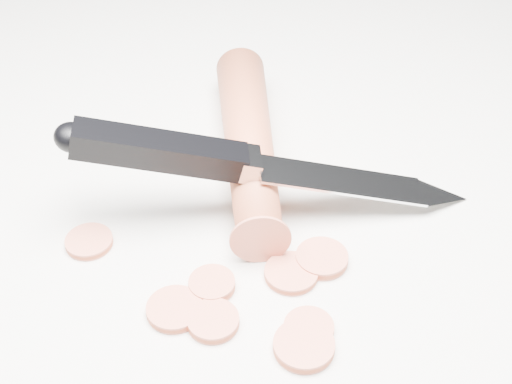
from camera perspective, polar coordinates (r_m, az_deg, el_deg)
name	(u,v)px	position (r m, az deg, el deg)	size (l,w,h in m)	color
ground	(188,234)	(0.48, -5.43, -3.33)	(2.40, 2.40, 0.00)	silver
carrot	(249,142)	(0.53, -0.58, 4.04)	(0.04, 0.04, 0.20)	#BD4C2B
carrot_slice_0	(213,321)	(0.43, -3.45, -10.27)	(0.03, 0.03, 0.01)	#CE6046
carrot_slice_1	(309,328)	(0.43, 4.24, -10.81)	(0.03, 0.03, 0.01)	#CE6046
carrot_slice_2	(291,273)	(0.46, 2.84, -6.50)	(0.03, 0.03, 0.01)	#CE6046
carrot_slice_3	(304,346)	(0.42, 3.86, -12.17)	(0.04, 0.04, 0.01)	#CE6046
carrot_slice_4	(322,258)	(0.46, 5.29, -5.31)	(0.03, 0.03, 0.01)	#CE6046
carrot_slice_5	(89,242)	(0.49, -13.21, -3.88)	(0.03, 0.03, 0.01)	#CE6046
carrot_slice_6	(175,309)	(0.44, -6.53, -9.30)	(0.03, 0.03, 0.01)	#CE6046
carrot_slice_7	(212,284)	(0.45, -3.55, -7.39)	(0.03, 0.03, 0.01)	#CE6046
kitchen_knife	(273,163)	(0.47, 1.39, 2.35)	(0.27, 0.14, 0.08)	silver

